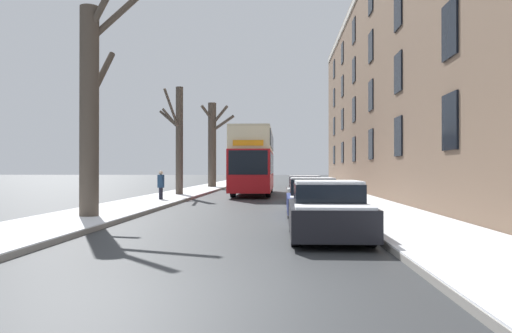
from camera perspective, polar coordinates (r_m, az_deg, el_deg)
The scene contains 13 objects.
ground_plane at distance 6.68m, azimuth -9.92°, elevation -14.91°, with size 320.00×320.00×0.00m, color #303335.
sidewalk_left at distance 59.70m, azimuth -3.39°, elevation -1.92°, with size 3.14×130.00×0.16m.
sidewalk_right at distance 59.45m, azimuth 6.62°, elevation -1.92°, with size 3.14×130.00×0.16m.
terrace_facade_right at distance 35.33m, azimuth 19.32°, elevation 8.75°, with size 9.10×47.68×14.54m.
bare_tree_left_0 at distance 17.46m, azimuth -18.29°, elevation 6.78°, with size 2.09×2.31×8.06m.
bare_tree_left_1 at distance 31.45m, azimuth -8.84°, elevation 3.11°, with size 1.60×2.11×6.85m.
bare_tree_left_2 at distance 45.37m, azimuth -4.98°, elevation 2.69°, with size 3.02×1.63×7.76m.
double_decker_bus at distance 33.65m, azimuth -0.27°, elevation 0.90°, with size 2.50×11.21×4.30m.
parked_car_0 at distance 12.26m, azimuth 8.20°, elevation -5.14°, with size 1.84×4.12×1.41m.
parked_car_1 at distance 18.55m, azimuth 6.43°, elevation -3.60°, with size 1.85×4.23×1.39m.
parked_car_2 at distance 24.87m, azimuth 5.55°, elevation -2.77°, with size 1.73×4.20×1.39m.
oncoming_van at distance 52.08m, azimuth -0.89°, elevation -0.95°, with size 2.00×4.99×2.15m.
pedestrian_left_sidewalk at distance 26.23m, azimuth -10.82°, elevation -2.09°, with size 0.36×0.36×1.63m.
Camera 1 is at (1.44, -6.31, 1.68)m, focal length 35.00 mm.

